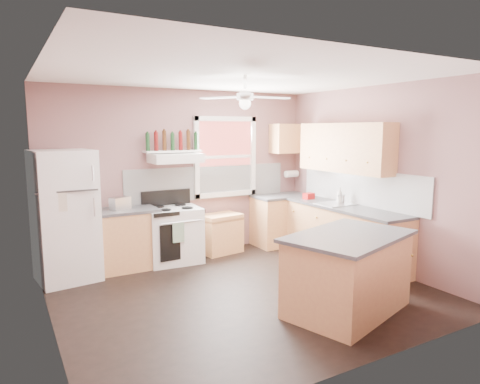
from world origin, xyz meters
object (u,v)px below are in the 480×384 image
stove (174,235)px  island (348,275)px  cart (221,233)px  refrigerator (65,216)px  toaster (120,203)px

stove → island: (1.06, -2.71, 0.00)m
cart → island: island is taller
refrigerator → island: refrigerator is taller
stove → cart: size_ratio=1.31×
toaster → island: bearing=-79.5°
refrigerator → cart: refrigerator is taller
toaster → refrigerator: bearing=164.2°
refrigerator → toaster: refrigerator is taller
toaster → island: size_ratio=0.20×
refrigerator → cart: (2.44, 0.14, -0.57)m
stove → refrigerator: bearing=-174.3°
stove → island: bearing=-64.4°
island → stove: bearing=93.8°
toaster → stove: bearing=-27.7°
island → cart: bearing=76.3°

